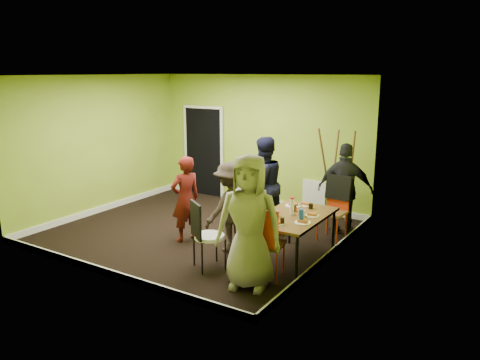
% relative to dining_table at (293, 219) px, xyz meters
% --- Properties ---
extents(ground, '(5.00, 5.00, 0.00)m').
position_rel_dining_table_xyz_m(ground, '(-2.05, 0.35, -0.70)').
color(ground, black).
rests_on(ground, ground).
extents(room_walls, '(5.04, 4.54, 2.82)m').
position_rel_dining_table_xyz_m(room_walls, '(-2.07, 0.39, 0.29)').
color(room_walls, olive).
rests_on(room_walls, ground).
extents(dining_table, '(0.90, 1.50, 0.75)m').
position_rel_dining_table_xyz_m(dining_table, '(0.00, 0.00, 0.00)').
color(dining_table, black).
rests_on(dining_table, ground).
extents(chair_left_far, '(0.45, 0.44, 0.84)m').
position_rel_dining_table_xyz_m(chair_left_far, '(-0.92, 0.90, -0.22)').
color(chair_left_far, red).
rests_on(chair_left_far, ground).
extents(chair_left_near, '(0.38, 0.38, 0.86)m').
position_rel_dining_table_xyz_m(chair_left_near, '(-0.79, -0.05, -0.21)').
color(chair_left_near, red).
rests_on(chair_left_near, ground).
extents(chair_back_end, '(0.49, 0.57, 1.11)m').
position_rel_dining_table_xyz_m(chair_back_end, '(0.17, 1.43, 0.09)').
color(chair_back_end, red).
rests_on(chair_back_end, ground).
extents(chair_front_end, '(0.51, 0.51, 1.05)m').
position_rel_dining_table_xyz_m(chair_front_end, '(-0.05, -0.77, -0.10)').
color(chair_front_end, red).
rests_on(chair_front_end, ground).
extents(chair_bentwood, '(0.56, 0.56, 1.03)m').
position_rel_dining_table_xyz_m(chair_bentwood, '(-0.99, -0.92, -0.12)').
color(chair_bentwood, black).
rests_on(chair_bentwood, ground).
extents(easel, '(0.74, 0.69, 1.84)m').
position_rel_dining_table_xyz_m(easel, '(-0.11, 2.07, 0.22)').
color(easel, brown).
rests_on(easel, ground).
extents(plate_near_left, '(0.26, 0.26, 0.01)m').
position_rel_dining_table_xyz_m(plate_near_left, '(-0.21, 0.44, 0.06)').
color(plate_near_left, white).
rests_on(plate_near_left, dining_table).
extents(plate_near_right, '(0.23, 0.23, 0.01)m').
position_rel_dining_table_xyz_m(plate_near_right, '(-0.18, -0.43, 0.06)').
color(plate_near_right, white).
rests_on(plate_near_right, dining_table).
extents(plate_far_back, '(0.22, 0.22, 0.01)m').
position_rel_dining_table_xyz_m(plate_far_back, '(-0.06, 0.58, 0.06)').
color(plate_far_back, white).
rests_on(plate_far_back, dining_table).
extents(plate_far_front, '(0.23, 0.23, 0.01)m').
position_rel_dining_table_xyz_m(plate_far_front, '(-0.03, -0.51, 0.06)').
color(plate_far_front, white).
rests_on(plate_far_front, dining_table).
extents(plate_wall_back, '(0.21, 0.21, 0.01)m').
position_rel_dining_table_xyz_m(plate_wall_back, '(0.26, 0.11, 0.06)').
color(plate_wall_back, white).
rests_on(plate_wall_back, dining_table).
extents(plate_wall_front, '(0.24, 0.24, 0.01)m').
position_rel_dining_table_xyz_m(plate_wall_front, '(0.28, -0.27, 0.06)').
color(plate_wall_front, white).
rests_on(plate_wall_front, dining_table).
extents(thermos, '(0.07, 0.07, 0.24)m').
position_rel_dining_table_xyz_m(thermos, '(-0.03, 0.01, 0.18)').
color(thermos, white).
rests_on(thermos, dining_table).
extents(blue_bottle, '(0.07, 0.07, 0.20)m').
position_rel_dining_table_xyz_m(blue_bottle, '(0.24, -0.25, 0.15)').
color(blue_bottle, '#173FB3').
rests_on(blue_bottle, dining_table).
extents(orange_bottle, '(0.03, 0.03, 0.07)m').
position_rel_dining_table_xyz_m(orange_bottle, '(-0.05, 0.18, 0.09)').
color(orange_bottle, red).
rests_on(orange_bottle, dining_table).
extents(glass_mid, '(0.07, 0.07, 0.10)m').
position_rel_dining_table_xyz_m(glass_mid, '(-0.08, 0.18, 0.10)').
color(glass_mid, black).
rests_on(glass_mid, dining_table).
extents(glass_back, '(0.07, 0.07, 0.08)m').
position_rel_dining_table_xyz_m(glass_back, '(0.08, 0.45, 0.10)').
color(glass_back, black).
rests_on(glass_back, dining_table).
extents(glass_front, '(0.06, 0.06, 0.09)m').
position_rel_dining_table_xyz_m(glass_front, '(0.05, -0.47, 0.10)').
color(glass_front, black).
rests_on(glass_front, dining_table).
extents(cup_a, '(0.12, 0.12, 0.09)m').
position_rel_dining_table_xyz_m(cup_a, '(-0.20, -0.20, 0.10)').
color(cup_a, white).
rests_on(cup_a, dining_table).
extents(cup_b, '(0.10, 0.10, 0.09)m').
position_rel_dining_table_xyz_m(cup_b, '(0.13, 0.02, 0.10)').
color(cup_b, white).
rests_on(cup_b, dining_table).
extents(person_standing, '(0.54, 0.64, 1.49)m').
position_rel_dining_table_xyz_m(person_standing, '(-1.96, -0.13, 0.05)').
color(person_standing, '#51100E').
rests_on(person_standing, ground).
extents(person_left_far, '(0.94, 1.04, 1.74)m').
position_rel_dining_table_xyz_m(person_left_far, '(-1.11, 1.03, 0.17)').
color(person_left_far, black).
rests_on(person_left_far, ground).
extents(person_left_near, '(0.80, 1.07, 1.47)m').
position_rel_dining_table_xyz_m(person_left_near, '(-1.07, -0.11, 0.04)').
color(person_left_near, black).
rests_on(person_left_near, ground).
extents(person_back_end, '(1.02, 0.57, 1.65)m').
position_rel_dining_table_xyz_m(person_back_end, '(0.22, 1.64, 0.13)').
color(person_back_end, black).
rests_on(person_back_end, ground).
extents(person_front_end, '(1.02, 0.81, 1.83)m').
position_rel_dining_table_xyz_m(person_front_end, '(-0.14, -1.07, 0.22)').
color(person_front_end, gray).
rests_on(person_front_end, ground).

